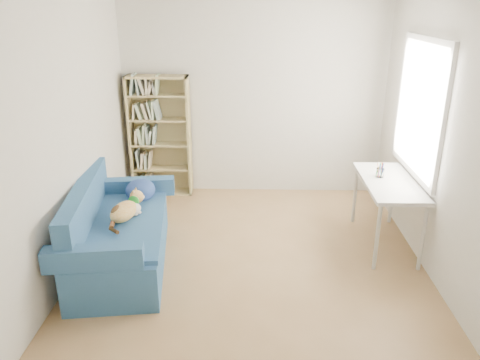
{
  "coord_description": "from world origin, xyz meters",
  "views": [
    {
      "loc": [
        0.0,
        -4.23,
        2.53
      ],
      "look_at": [
        -0.12,
        0.15,
        0.85
      ],
      "focal_mm": 35.0,
      "sensor_mm": 36.0,
      "label": 1
    }
  ],
  "objects_px": {
    "sofa": "(118,234)",
    "desk": "(389,187)",
    "bookshelf": "(161,141)",
    "pen_cup": "(380,172)"
  },
  "relations": [
    {
      "from": "bookshelf",
      "to": "pen_cup",
      "type": "bearing_deg",
      "value": -26.37
    },
    {
      "from": "pen_cup",
      "to": "desk",
      "type": "bearing_deg",
      "value": -53.34
    },
    {
      "from": "bookshelf",
      "to": "pen_cup",
      "type": "distance_m",
      "value": 2.94
    },
    {
      "from": "bookshelf",
      "to": "pen_cup",
      "type": "relative_size",
      "value": 10.07
    },
    {
      "from": "sofa",
      "to": "desk",
      "type": "height_order",
      "value": "sofa"
    },
    {
      "from": "desk",
      "to": "pen_cup",
      "type": "bearing_deg",
      "value": 126.66
    },
    {
      "from": "bookshelf",
      "to": "pen_cup",
      "type": "xyz_separation_m",
      "value": [
        2.63,
        -1.31,
        0.06
      ]
    },
    {
      "from": "bookshelf",
      "to": "pen_cup",
      "type": "height_order",
      "value": "bookshelf"
    },
    {
      "from": "sofa",
      "to": "desk",
      "type": "relative_size",
      "value": 1.57
    },
    {
      "from": "sofa",
      "to": "pen_cup",
      "type": "bearing_deg",
      "value": 4.72
    }
  ]
}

